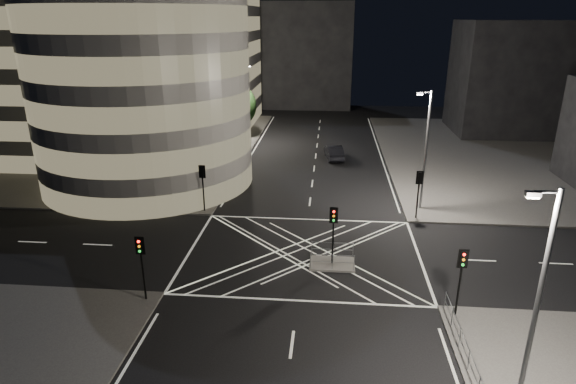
# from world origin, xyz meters

# --- Properties ---
(ground) EXTENTS (120.00, 120.00, 0.00)m
(ground) POSITION_xyz_m (0.00, 0.00, 0.00)
(ground) COLOR black
(ground) RESTS_ON ground
(sidewalk_far_left) EXTENTS (42.00, 42.00, 0.15)m
(sidewalk_far_left) POSITION_xyz_m (-29.00, 27.00, 0.07)
(sidewalk_far_left) COLOR #4C4A48
(sidewalk_far_left) RESTS_ON ground
(sidewalk_far_right) EXTENTS (42.00, 42.00, 0.15)m
(sidewalk_far_right) POSITION_xyz_m (29.00, 27.00, 0.07)
(sidewalk_far_right) COLOR #4C4A48
(sidewalk_far_right) RESTS_ON ground
(central_island) EXTENTS (3.00, 2.00, 0.15)m
(central_island) POSITION_xyz_m (2.00, -1.50, 0.07)
(central_island) COLOR slate
(central_island) RESTS_ON ground
(office_tower_curved) EXTENTS (30.00, 29.00, 27.20)m
(office_tower_curved) POSITION_xyz_m (-20.74, 18.74, 12.65)
(office_tower_curved) COLOR gray
(office_tower_curved) RESTS_ON sidewalk_far_left
(office_block_rear) EXTENTS (24.00, 16.00, 22.00)m
(office_block_rear) POSITION_xyz_m (-22.00, 42.00, 11.15)
(office_block_rear) COLOR gray
(office_block_rear) RESTS_ON sidewalk_far_left
(building_right_far) EXTENTS (14.00, 12.00, 15.00)m
(building_right_far) POSITION_xyz_m (26.00, 40.00, 7.65)
(building_right_far) COLOR black
(building_right_far) RESTS_ON sidewalk_far_right
(building_far_end) EXTENTS (18.00, 8.00, 18.00)m
(building_far_end) POSITION_xyz_m (-4.00, 58.00, 9.00)
(building_far_end) COLOR black
(building_far_end) RESTS_ON ground
(tree_a) EXTENTS (4.15, 4.15, 6.45)m
(tree_a) POSITION_xyz_m (-10.50, 9.00, 4.21)
(tree_a) COLOR black
(tree_a) RESTS_ON sidewalk_far_left
(tree_b) EXTENTS (4.46, 4.46, 7.65)m
(tree_b) POSITION_xyz_m (-10.50, 15.00, 5.23)
(tree_b) COLOR black
(tree_b) RESTS_ON sidewalk_far_left
(tree_c) EXTENTS (4.67, 4.67, 6.94)m
(tree_c) POSITION_xyz_m (-10.50, 21.00, 4.40)
(tree_c) COLOR black
(tree_c) RESTS_ON sidewalk_far_left
(tree_d) EXTENTS (4.47, 4.47, 7.40)m
(tree_d) POSITION_xyz_m (-10.50, 27.00, 4.97)
(tree_d) COLOR black
(tree_d) RESTS_ON sidewalk_far_left
(tree_e) EXTENTS (4.52, 4.52, 6.88)m
(tree_e) POSITION_xyz_m (-10.50, 33.00, 4.42)
(tree_e) COLOR black
(tree_e) RESTS_ON sidewalk_far_left
(traffic_signal_fl) EXTENTS (0.55, 0.22, 4.00)m
(traffic_signal_fl) POSITION_xyz_m (-8.80, 6.80, 2.91)
(traffic_signal_fl) COLOR black
(traffic_signal_fl) RESTS_ON sidewalk_far_left
(traffic_signal_nl) EXTENTS (0.55, 0.22, 4.00)m
(traffic_signal_nl) POSITION_xyz_m (-8.80, -6.80, 2.91)
(traffic_signal_nl) COLOR black
(traffic_signal_nl) RESTS_ON sidewalk_near_left
(traffic_signal_fr) EXTENTS (0.55, 0.22, 4.00)m
(traffic_signal_fr) POSITION_xyz_m (8.80, 6.80, 2.91)
(traffic_signal_fr) COLOR black
(traffic_signal_fr) RESTS_ON sidewalk_far_right
(traffic_signal_nr) EXTENTS (0.55, 0.22, 4.00)m
(traffic_signal_nr) POSITION_xyz_m (8.80, -6.80, 2.91)
(traffic_signal_nr) COLOR black
(traffic_signal_nr) RESTS_ON sidewalk_near_right
(traffic_signal_island) EXTENTS (0.55, 0.22, 4.00)m
(traffic_signal_island) POSITION_xyz_m (2.00, -1.50, 2.91)
(traffic_signal_island) COLOR black
(traffic_signal_island) RESTS_ON central_island
(street_lamp_left_near) EXTENTS (1.25, 0.25, 10.00)m
(street_lamp_left_near) POSITION_xyz_m (-9.44, 12.00, 5.54)
(street_lamp_left_near) COLOR slate
(street_lamp_left_near) RESTS_ON sidewalk_far_left
(street_lamp_left_far) EXTENTS (1.25, 0.25, 10.00)m
(street_lamp_left_far) POSITION_xyz_m (-9.44, 30.00, 5.54)
(street_lamp_left_far) COLOR slate
(street_lamp_left_far) RESTS_ON sidewalk_far_left
(street_lamp_right_far) EXTENTS (1.25, 0.25, 10.00)m
(street_lamp_right_far) POSITION_xyz_m (9.44, 9.00, 5.54)
(street_lamp_right_far) COLOR slate
(street_lamp_right_far) RESTS_ON sidewalk_far_right
(street_lamp_right_near) EXTENTS (1.25, 0.25, 10.00)m
(street_lamp_right_near) POSITION_xyz_m (9.44, -14.00, 5.54)
(street_lamp_right_near) COLOR slate
(street_lamp_right_near) RESTS_ON sidewalk_near_right
(railing_near_right) EXTENTS (0.06, 11.70, 1.10)m
(railing_near_right) POSITION_xyz_m (8.30, -12.15, 0.70)
(railing_near_right) COLOR slate
(railing_near_right) RESTS_ON sidewalk_near_right
(railing_island_south) EXTENTS (2.80, 0.06, 1.10)m
(railing_island_south) POSITION_xyz_m (2.00, -2.40, 0.70)
(railing_island_south) COLOR slate
(railing_island_south) RESTS_ON central_island
(railing_island_north) EXTENTS (2.80, 0.06, 1.10)m
(railing_island_north) POSITION_xyz_m (2.00, -0.60, 0.70)
(railing_island_north) COLOR slate
(railing_island_north) RESTS_ON central_island
(sedan) EXTENTS (2.48, 5.15, 1.63)m
(sedan) POSITION_xyz_m (2.13, 24.01, 0.81)
(sedan) COLOR black
(sedan) RESTS_ON ground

